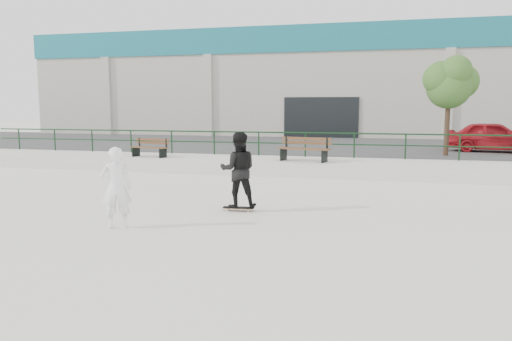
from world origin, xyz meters
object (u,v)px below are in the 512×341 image
(bench_right, at_px, (304,149))
(skateboard, at_px, (238,208))
(standing_skater, at_px, (238,170))
(tree, at_px, (450,81))
(seated_skater, at_px, (116,188))
(bench_left, at_px, (150,148))
(red_car, at_px, (494,137))

(bench_right, xyz_separation_m, skateboard, (-0.52, -7.18, -0.89))
(standing_skater, bearing_deg, tree, -136.01)
(standing_skater, distance_m, seated_skater, 3.09)
(seated_skater, bearing_deg, skateboard, -158.95)
(standing_skater, relative_size, seated_skater, 1.07)
(bench_right, xyz_separation_m, standing_skater, (-0.52, -7.18, 0.07))
(tree, xyz_separation_m, standing_skater, (-6.08, -10.93, -2.60))
(bench_right, relative_size, seated_skater, 1.19)
(bench_left, distance_m, red_car, 15.59)
(tree, relative_size, skateboard, 5.24)
(bench_left, bearing_deg, red_car, 35.07)
(bench_left, distance_m, tree, 12.89)
(bench_left, relative_size, bench_right, 0.84)
(bench_right, relative_size, red_car, 0.51)
(bench_right, bearing_deg, skateboard, -82.14)
(seated_skater, bearing_deg, bench_right, -132.86)
(standing_skater, bearing_deg, red_car, -139.20)
(tree, bearing_deg, standing_skater, -119.10)
(tree, distance_m, seated_skater, 15.78)
(bench_right, relative_size, skateboard, 2.62)
(tree, relative_size, standing_skater, 2.23)
(tree, relative_size, red_car, 1.01)
(bench_right, height_order, tree, tree)
(bench_right, height_order, standing_skater, standing_skater)
(bench_right, distance_m, standing_skater, 7.20)
(bench_left, xyz_separation_m, standing_skater, (5.95, -7.18, 0.15))
(bench_left, bearing_deg, bench_right, 12.06)
(bench_left, bearing_deg, standing_skater, -38.36)
(bench_right, relative_size, standing_skater, 1.11)
(seated_skater, bearing_deg, standing_skater, -158.95)
(bench_left, distance_m, standing_skater, 9.32)
(standing_skater, bearing_deg, bench_right, -111.05)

